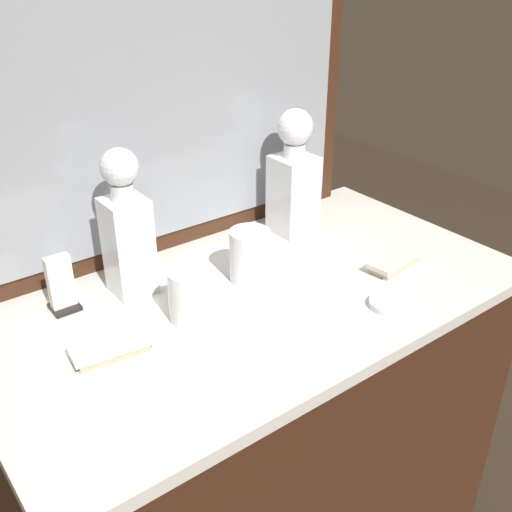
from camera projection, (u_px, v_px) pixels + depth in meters
dresser at (256, 459)px, 1.38m from camera, size 1.05×0.58×0.91m
dresser_mirror at (172, 72)px, 1.18m from camera, size 0.90×0.03×0.75m
crystal_decanter_center at (127, 237)px, 1.12m from camera, size 0.08×0.08×0.29m
crystal_decanter_left at (294, 184)px, 1.35m from camera, size 0.09×0.09×0.29m
crystal_tumbler_rear at (250, 257)px, 1.19m from camera, size 0.08×0.08×0.11m
crystal_tumbler_center at (189, 297)px, 1.07m from camera, size 0.08×0.08×0.10m
silver_brush_far_right at (396, 261)px, 1.25m from camera, size 0.15×0.07×0.02m
silver_brush_left at (111, 349)px, 0.99m from camera, size 0.14×0.07×0.02m
porcelain_dish at (388, 304)px, 1.12m from camera, size 0.07×0.07×0.01m
napkin_holder at (61, 287)px, 1.09m from camera, size 0.05×0.05×0.11m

